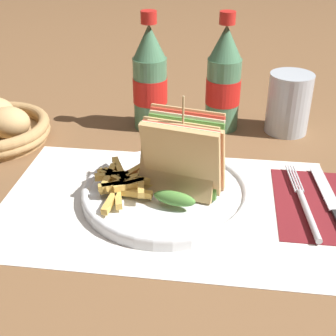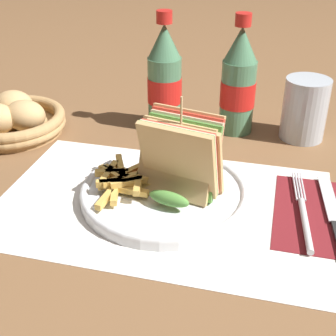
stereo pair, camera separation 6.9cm
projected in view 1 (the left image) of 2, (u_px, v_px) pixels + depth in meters
The scene contains 12 objects.
ground_plane at pixel (180, 206), 0.67m from camera, with size 4.00×4.00×0.00m, color brown.
placemat at pixel (166, 203), 0.68m from camera, with size 0.48×0.30×0.00m.
plate_main at pixel (166, 192), 0.69m from camera, with size 0.25×0.25×0.02m.
club_sandwich at pixel (182, 157), 0.65m from camera, with size 0.13×0.11×0.15m.
fries_pile at pixel (122, 183), 0.67m from camera, with size 0.10×0.13×0.02m.
ketchup_blob at pixel (135, 175), 0.70m from camera, with size 0.04×0.03×0.01m.
napkin at pixel (317, 204), 0.67m from camera, with size 0.12×0.19×0.00m.
fork at pixel (305, 207), 0.66m from camera, with size 0.03×0.19×0.01m.
knife at pixel (332, 204), 0.67m from camera, with size 0.03×0.20×0.00m.
coke_bottle_near at pixel (150, 80), 0.86m from camera, with size 0.06×0.06×0.22m.
coke_bottle_far at pixel (224, 81), 0.86m from camera, with size 0.06×0.06×0.22m.
glass_near at pixel (288, 107), 0.87m from camera, with size 0.08×0.08×0.11m.
Camera 1 is at (0.05, -0.55, 0.39)m, focal length 50.00 mm.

